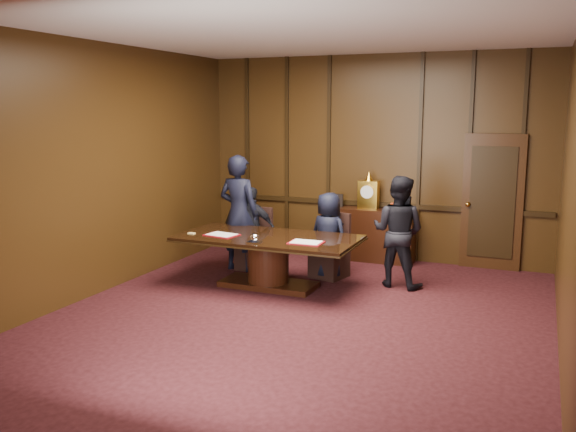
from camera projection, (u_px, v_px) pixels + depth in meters
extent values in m
plane|color=black|center=(297.00, 318.00, 7.63)|extent=(7.00, 7.00, 0.00)
plane|color=silver|center=(298.00, 28.00, 7.02)|extent=(7.00, 7.00, 0.00)
cube|color=black|center=(373.00, 158.00, 10.50)|extent=(6.00, 0.04, 3.50)
cube|color=black|center=(107.00, 233.00, 4.14)|extent=(6.00, 0.04, 3.50)
cube|color=black|center=(98.00, 170.00, 8.46)|extent=(0.04, 7.00, 3.50)
cube|color=black|center=(572.00, 192.00, 6.18)|extent=(0.04, 7.00, 3.50)
cube|color=black|center=(371.00, 204.00, 10.61)|extent=(5.90, 0.05, 0.08)
cube|color=black|center=(492.00, 202.00, 9.82)|extent=(0.95, 0.06, 2.20)
sphere|color=gold|center=(468.00, 205.00, 9.90)|extent=(0.08, 0.08, 0.08)
cube|color=black|center=(368.00, 234.00, 10.51)|extent=(1.60, 0.45, 0.90)
cube|color=black|center=(329.00, 254.00, 10.85)|extent=(0.12, 0.40, 0.06)
cube|color=black|center=(407.00, 262.00, 10.32)|extent=(0.12, 0.40, 0.06)
cube|color=gold|center=(369.00, 195.00, 10.39)|extent=(0.34, 0.18, 0.48)
cylinder|color=white|center=(367.00, 192.00, 10.29)|extent=(0.22, 0.03, 0.22)
cone|color=gold|center=(369.00, 176.00, 10.34)|extent=(0.14, 0.14, 0.16)
cube|color=black|center=(338.00, 200.00, 10.64)|extent=(0.18, 0.04, 0.22)
cube|color=red|center=(397.00, 207.00, 10.25)|extent=(0.22, 0.12, 0.12)
cube|color=black|center=(268.00, 284.00, 8.96)|extent=(1.40, 0.60, 0.08)
cylinder|color=black|center=(268.00, 261.00, 8.90)|extent=(0.60, 0.60, 0.62)
cube|color=black|center=(268.00, 240.00, 8.84)|extent=(2.62, 1.32, 0.02)
cube|color=black|center=(268.00, 238.00, 8.84)|extent=(2.60, 1.30, 0.06)
cube|color=maroon|center=(222.00, 235.00, 8.90)|extent=(0.51, 0.40, 0.01)
cube|color=white|center=(222.00, 234.00, 8.90)|extent=(0.44, 0.34, 0.01)
cube|color=maroon|center=(306.00, 243.00, 8.39)|extent=(0.47, 0.34, 0.01)
cube|color=white|center=(306.00, 242.00, 8.39)|extent=(0.41, 0.29, 0.01)
cube|color=white|center=(255.00, 242.00, 8.43)|extent=(0.20, 0.14, 0.01)
ellipsoid|color=white|center=(255.00, 238.00, 8.42)|extent=(0.13, 0.13, 0.10)
cube|color=#EAC772|center=(191.00, 233.00, 9.01)|extent=(0.10, 0.08, 0.01)
cube|color=black|center=(254.00, 255.00, 9.95)|extent=(0.48, 0.48, 0.46)
cube|color=black|center=(259.00, 223.00, 10.05)|extent=(0.48, 0.06, 0.55)
cylinder|color=black|center=(237.00, 263.00, 9.86)|extent=(0.04, 0.04, 0.23)
cylinder|color=black|center=(270.00, 260.00, 10.07)|extent=(0.04, 0.04, 0.23)
cube|color=black|center=(329.00, 263.00, 9.45)|extent=(0.59, 0.59, 0.46)
cube|color=black|center=(337.00, 230.00, 9.53)|extent=(0.48, 0.18, 0.55)
cylinder|color=black|center=(313.00, 272.00, 9.37)|extent=(0.04, 0.04, 0.23)
cylinder|color=black|center=(345.00, 268.00, 9.58)|extent=(0.04, 0.04, 0.23)
imported|color=black|center=(252.00, 229.00, 9.82)|extent=(0.82, 0.38, 1.36)
imported|color=black|center=(328.00, 236.00, 9.33)|extent=(0.74, 0.59, 1.34)
imported|color=black|center=(239.00, 213.00, 9.77)|extent=(0.71, 0.50, 1.87)
imported|color=black|center=(398.00, 231.00, 8.89)|extent=(0.89, 0.74, 1.64)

